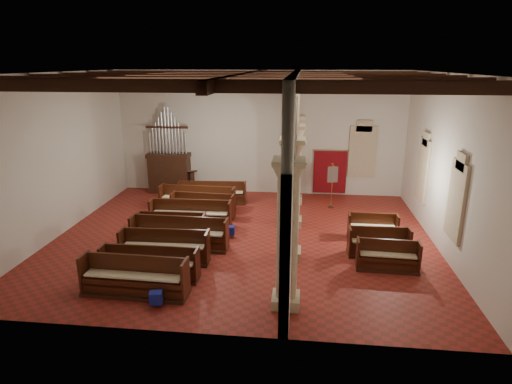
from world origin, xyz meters
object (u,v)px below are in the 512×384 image
object	(u,v)px
lectern	(192,183)
nave_pew_0	(135,282)
pipe_organ	(169,166)
aisle_pew_0	(387,260)
processional_banner	(332,192)

from	to	relation	value
lectern	nave_pew_0	distance (m)	9.92
pipe_organ	aisle_pew_0	bearing A→B (deg)	-38.67
processional_banner	aisle_pew_0	xyz separation A→B (m)	(1.42, -5.97, -0.43)
processional_banner	nave_pew_0	world-z (taller)	processional_banner
lectern	processional_banner	size ratio (longest dim) A/B	0.59
nave_pew_0	aisle_pew_0	bearing A→B (deg)	19.52
lectern	aisle_pew_0	distance (m)	11.17
pipe_organ	processional_banner	xyz separation A→B (m)	(7.99, -1.56, -0.62)
processional_banner	aisle_pew_0	distance (m)	6.15
pipe_organ	processional_banner	bearing A→B (deg)	-11.04
pipe_organ	nave_pew_0	xyz separation A→B (m)	(2.03, -9.89, -1.00)
lectern	processional_banner	bearing A→B (deg)	-35.24
pipe_organ	aisle_pew_0	world-z (taller)	pipe_organ
processional_banner	aisle_pew_0	world-z (taller)	processional_banner
lectern	pipe_organ	bearing A→B (deg)	156.96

